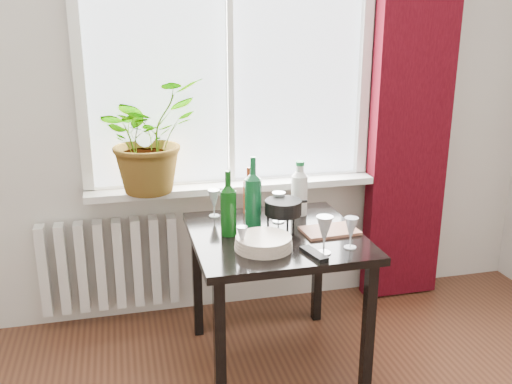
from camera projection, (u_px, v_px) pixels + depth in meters
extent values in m
cube|color=white|center=(229.00, 52.00, 3.24)|extent=(1.72, 0.08, 1.62)
cube|color=silver|center=(233.00, 186.00, 3.41)|extent=(1.72, 0.20, 0.04)
cube|color=#34040C|center=(412.00, 101.00, 3.49)|extent=(0.50, 0.12, 2.56)
cube|color=silver|center=(110.00, 264.00, 3.40)|extent=(0.80, 0.10, 0.55)
cube|color=black|center=(276.00, 237.00, 2.90)|extent=(0.85, 0.85, 0.04)
cube|color=black|center=(220.00, 349.00, 2.59)|extent=(0.05, 0.05, 0.70)
cube|color=black|center=(197.00, 279.00, 3.27)|extent=(0.05, 0.05, 0.70)
cube|color=black|center=(368.00, 329.00, 2.76)|extent=(0.05, 0.05, 0.70)
cube|color=black|center=(317.00, 267.00, 3.43)|extent=(0.05, 0.05, 0.70)
imported|color=#3E7E21|center=(148.00, 136.00, 3.15)|extent=(0.75, 0.74, 0.63)
cylinder|color=beige|center=(264.00, 243.00, 2.70)|extent=(0.32, 0.32, 0.06)
cube|color=black|center=(314.00, 254.00, 2.63)|extent=(0.09, 0.18, 0.02)
cube|color=#985D45|center=(330.00, 231.00, 2.91)|extent=(0.29, 0.20, 0.02)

